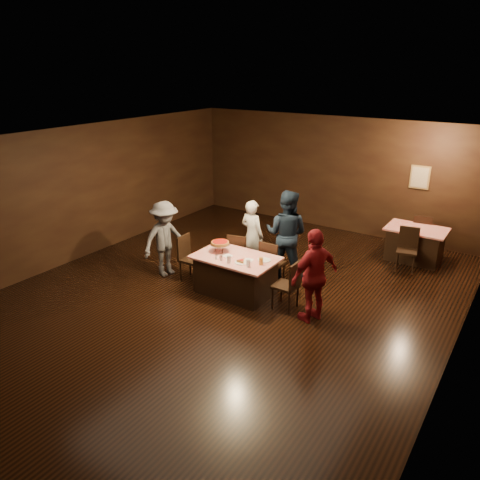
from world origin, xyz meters
name	(u,v)px	position (x,y,z in m)	size (l,w,h in m)	color
room	(225,191)	(0.00, 0.01, 2.14)	(10.00, 10.04, 3.02)	black
main_table	(236,275)	(0.02, 0.31, 0.39)	(1.60, 1.00, 0.77)	#B9150C
back_table	(415,244)	(2.51, 3.94, 0.39)	(1.30, 0.90, 0.77)	red
chair_far_left	(240,254)	(-0.38, 1.06, 0.47)	(0.42, 0.42, 0.95)	black
chair_far_right	(273,262)	(0.42, 1.06, 0.47)	(0.42, 0.42, 0.95)	black
chair_end_left	(192,258)	(-1.08, 0.31, 0.47)	(0.42, 0.42, 0.95)	black
chair_end_right	(286,285)	(1.12, 0.31, 0.47)	(0.42, 0.42, 0.95)	black
chair_back_near	(407,250)	(2.51, 3.24, 0.47)	(0.42, 0.42, 0.95)	black
chair_back_far	(422,233)	(2.51, 4.54, 0.47)	(0.42, 0.42, 0.95)	black
diner_white_jacket	(252,235)	(-0.33, 1.47, 0.78)	(0.57, 0.37, 1.56)	silver
diner_navy_hoodie	(286,234)	(0.44, 1.58, 0.94)	(0.91, 0.71, 1.87)	black
diner_grey_knit	(165,239)	(-1.70, 0.22, 0.81)	(1.05, 0.60, 1.62)	#5C5C62
diner_red_shirt	(315,276)	(1.72, 0.21, 0.85)	(0.99, 0.41, 1.69)	maroon
pizza_stand	(220,243)	(-0.38, 0.36, 0.95)	(0.38, 0.38, 0.22)	black
plate_with_slice	(241,262)	(0.27, 0.13, 0.80)	(0.25, 0.25, 0.06)	white
plate_empty	(264,260)	(0.57, 0.46, 0.78)	(0.25, 0.25, 0.01)	white
glass_front_left	(229,259)	(0.07, 0.01, 0.84)	(0.08, 0.08, 0.14)	silver
glass_front_right	(248,263)	(0.47, 0.06, 0.84)	(0.08, 0.08, 0.14)	silver
glass_amber	(261,261)	(0.62, 0.26, 0.84)	(0.08, 0.08, 0.14)	#BF7F26
condiments	(219,257)	(-0.16, 0.03, 0.82)	(0.17, 0.10, 0.09)	silver
napkin_center	(249,260)	(0.32, 0.31, 0.77)	(0.16, 0.16, 0.01)	white
napkin_left	(228,256)	(-0.13, 0.26, 0.77)	(0.16, 0.16, 0.01)	white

